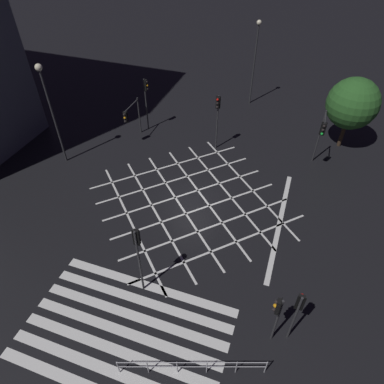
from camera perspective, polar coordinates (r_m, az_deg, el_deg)
ground_plane at (r=23.30m, az=0.00°, el=-1.60°), size 200.00×200.00×0.00m
road_markings at (r=19.68m, az=-4.86°, el=-12.83°), size 14.72×20.02×0.01m
traffic_light_ne_cross at (r=26.06m, az=20.77°, el=9.41°), size 0.36×1.86×4.36m
traffic_light_se_cross at (r=16.24m, az=17.23°, el=-18.01°), size 0.36×0.39×3.40m
traffic_light_median_north at (r=26.63m, az=4.26°, el=13.08°), size 0.36×0.39×4.59m
traffic_light_median_south at (r=16.60m, az=-8.97°, el=-9.35°), size 0.36×0.39×4.52m
traffic_light_nw_cross at (r=28.45m, az=-10.16°, el=12.50°), size 0.36×2.47×3.24m
traffic_light_nw_main at (r=29.50m, az=-7.64°, el=15.79°), size 0.39×0.36×4.55m
traffic_light_se_main at (r=16.01m, az=14.00°, el=-18.83°), size 0.39×0.36×3.29m
street_lamp_east at (r=26.08m, az=-22.90°, el=14.24°), size 0.48×0.48×7.62m
street_lamp_west at (r=33.60m, az=10.56°, el=22.02°), size 0.43×0.43×7.63m
street_tree_near at (r=29.36m, az=25.20°, el=13.18°), size 3.90×3.90×5.72m
pedestrian_railing at (r=16.46m, az=-0.00°, el=-27.01°), size 6.08×2.15×1.05m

